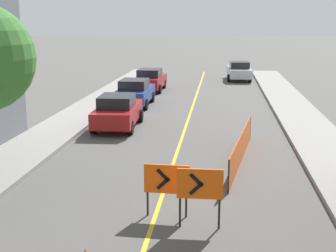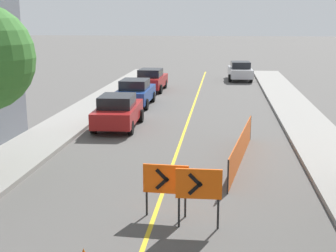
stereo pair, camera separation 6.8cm
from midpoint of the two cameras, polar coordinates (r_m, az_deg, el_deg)
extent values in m
cube|color=gold|center=(22.32, 2.05, -0.19)|extent=(0.12, 48.94, 0.01)
cube|color=gray|center=(23.45, -12.21, 0.36)|extent=(2.42, 48.94, 0.17)
cube|color=gray|center=(22.62, 16.84, -0.36)|extent=(2.42, 48.94, 0.17)
cube|color=#EF560C|center=(12.15, -0.31, -6.49)|extent=(1.20, 0.12, 0.77)
cube|color=black|center=(12.09, -0.76, -6.05)|extent=(0.36, 0.04, 0.36)
cube|color=black|center=(12.16, -0.76, -7.01)|extent=(0.36, 0.04, 0.36)
cylinder|color=black|center=(12.47, -2.66, -9.44)|extent=(0.06, 0.06, 0.64)
cylinder|color=black|center=(12.36, 2.07, -9.65)|extent=(0.06, 0.06, 0.64)
cube|color=#EF560C|center=(11.47, 3.74, -7.05)|extent=(1.14, 0.08, 0.76)
cube|color=black|center=(11.39, 3.31, -6.61)|extent=(0.36, 0.03, 0.36)
cube|color=black|center=(11.47, 3.30, -7.61)|extent=(0.36, 0.03, 0.36)
cylinder|color=black|center=(11.78, 1.30, -10.47)|extent=(0.06, 0.06, 0.77)
cylinder|color=black|center=(11.74, 6.08, -10.63)|extent=(0.06, 0.06, 0.77)
cube|color=#EF560C|center=(17.06, 8.82, -2.64)|extent=(1.03, 6.53, 1.06)
cylinder|color=#262626|center=(13.93, 7.25, -6.16)|extent=(0.05, 0.05, 1.06)
cylinder|color=#262626|center=(20.25, 9.89, -0.21)|extent=(0.05, 0.05, 1.06)
cube|color=maroon|center=(22.34, -6.21, 1.52)|extent=(1.96, 4.36, 0.72)
cube|color=black|center=(22.02, -6.37, 3.03)|extent=(1.60, 1.99, 0.55)
cylinder|color=black|center=(23.88, -7.50, 1.35)|extent=(0.24, 0.65, 0.64)
cylinder|color=black|center=(23.53, -3.45, 1.26)|extent=(0.24, 0.65, 0.64)
cylinder|color=black|center=(21.36, -9.20, -0.08)|extent=(0.24, 0.65, 0.64)
cylinder|color=black|center=(20.97, -4.69, -0.20)|extent=(0.24, 0.65, 0.64)
cube|color=navy|center=(28.03, -4.13, 3.88)|extent=(1.83, 4.31, 0.72)
cube|color=black|center=(27.73, -4.23, 5.11)|extent=(1.54, 1.95, 0.55)
cylinder|color=black|center=(29.54, -5.28, 3.62)|extent=(0.22, 0.64, 0.64)
cylinder|color=black|center=(29.24, -1.99, 3.57)|extent=(0.22, 0.64, 0.64)
cylinder|color=black|center=(26.97, -6.42, 2.70)|extent=(0.22, 0.64, 0.64)
cylinder|color=black|center=(26.65, -2.83, 2.64)|extent=(0.22, 0.64, 0.64)
cube|color=maroon|center=(33.87, -2.24, 5.47)|extent=(1.95, 4.36, 0.72)
cube|color=black|center=(33.59, -2.31, 6.49)|extent=(1.60, 1.99, 0.55)
cylinder|color=black|center=(35.36, -3.29, 5.18)|extent=(0.24, 0.65, 0.64)
cylinder|color=black|center=(35.12, -0.53, 5.15)|extent=(0.24, 0.65, 0.64)
cylinder|color=black|center=(32.76, -4.07, 4.55)|extent=(0.24, 0.65, 0.64)
cylinder|color=black|center=(32.50, -1.10, 4.52)|extent=(0.24, 0.65, 0.64)
cube|color=#B7B7BC|center=(40.24, 8.61, 6.51)|extent=(2.04, 4.40, 0.72)
cube|color=black|center=(39.96, 8.65, 7.38)|extent=(1.64, 2.02, 0.55)
cylinder|color=black|center=(41.58, 7.35, 6.25)|extent=(0.26, 0.65, 0.64)
cylinder|color=black|center=(41.64, 9.71, 6.18)|extent=(0.26, 0.65, 0.64)
cylinder|color=black|center=(38.94, 7.39, 5.80)|extent=(0.26, 0.65, 0.64)
cylinder|color=black|center=(39.00, 9.92, 5.73)|extent=(0.26, 0.65, 0.64)
camera|label=1|loc=(0.03, -90.11, -0.02)|focal=50.00mm
camera|label=2|loc=(0.03, 89.89, 0.02)|focal=50.00mm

